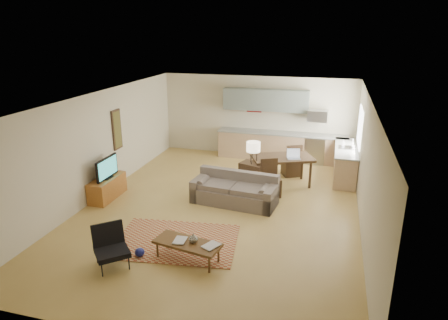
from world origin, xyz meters
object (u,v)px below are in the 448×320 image
(sofa, at_px, (234,189))
(console_table, at_px, (253,176))
(dining_table, at_px, (282,171))
(armchair, at_px, (112,248))
(tv_credenza, at_px, (107,188))
(coffee_table, at_px, (188,251))

(sofa, height_order, console_table, sofa)
(sofa, height_order, dining_table, dining_table)
(armchair, height_order, console_table, armchair)
(sofa, relative_size, tv_credenza, 1.83)
(console_table, distance_m, dining_table, 0.91)
(sofa, bearing_deg, dining_table, 64.35)
(coffee_table, bearing_deg, sofa, 95.87)
(tv_credenza, height_order, console_table, console_table)
(console_table, bearing_deg, sofa, -85.06)
(sofa, bearing_deg, tv_credenza, -164.27)
(sofa, distance_m, dining_table, 1.84)
(sofa, bearing_deg, console_table, 81.71)
(sofa, relative_size, coffee_table, 1.70)
(sofa, distance_m, tv_credenza, 3.30)
(armchair, xyz_separation_m, tv_credenza, (-1.76, 2.76, -0.11))
(armchair, bearing_deg, console_table, 25.49)
(coffee_table, relative_size, armchair, 1.67)
(armchair, relative_size, console_table, 1.01)
(console_table, bearing_deg, armchair, -92.67)
(sofa, xyz_separation_m, coffee_table, (-0.23, -2.75, -0.19))
(dining_table, bearing_deg, armchair, -140.10)
(tv_credenza, bearing_deg, console_table, 23.84)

